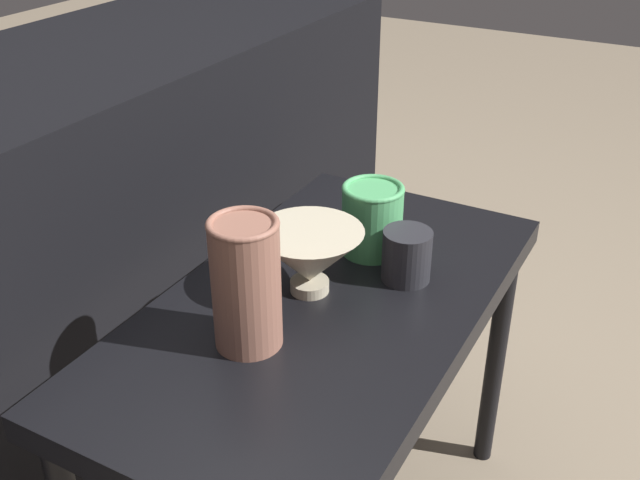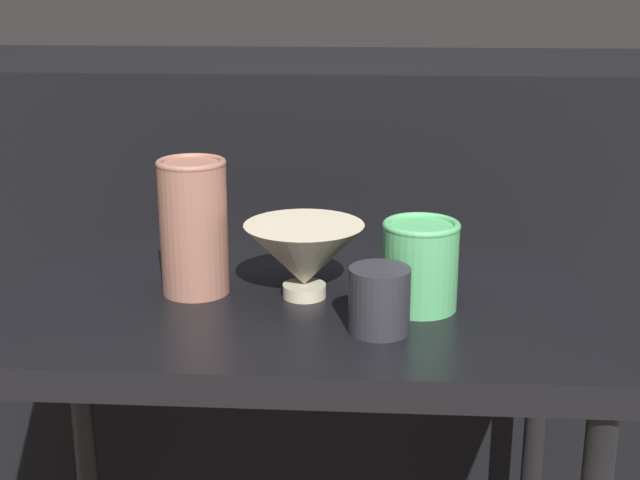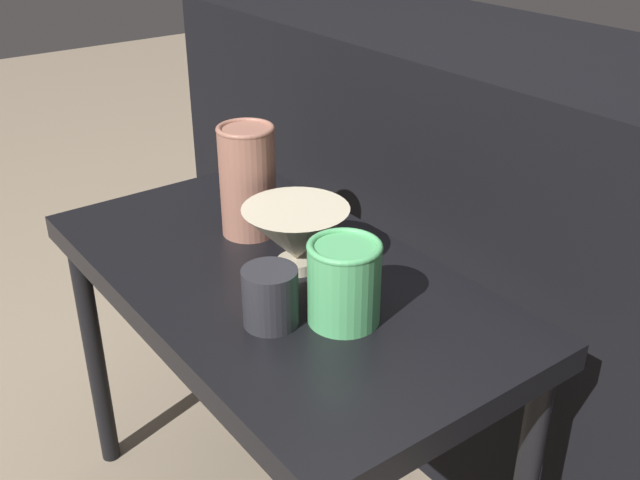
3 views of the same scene
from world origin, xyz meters
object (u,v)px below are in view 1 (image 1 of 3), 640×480
(bowl, at_px, (309,257))
(cup, at_px, (407,255))
(vase_textured_left, at_px, (246,282))
(vase_colorful_right, at_px, (369,217))

(bowl, xyz_separation_m, cup, (0.10, -0.11, -0.02))
(bowl, distance_m, vase_textured_left, 0.16)
(vase_colorful_right, bearing_deg, vase_textured_left, 173.57)
(bowl, height_order, vase_colorful_right, vase_colorful_right)
(bowl, bearing_deg, cup, -48.15)
(bowl, relative_size, vase_textured_left, 0.87)
(vase_colorful_right, xyz_separation_m, cup, (-0.05, -0.09, -0.02))
(cup, bearing_deg, bowl, 131.85)
(vase_textured_left, distance_m, vase_colorful_right, 0.31)
(cup, bearing_deg, vase_colorful_right, 59.35)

